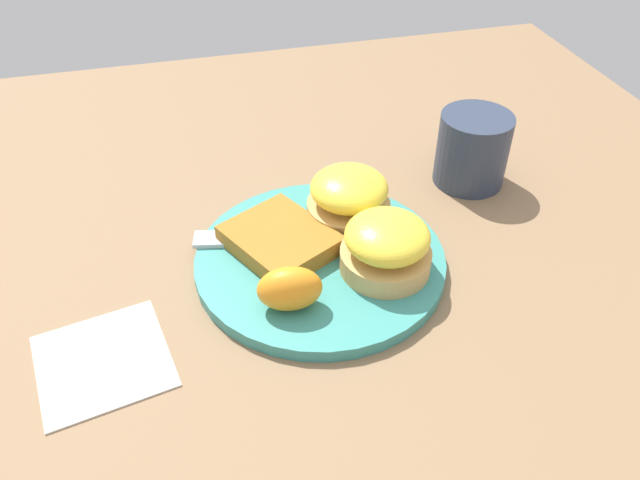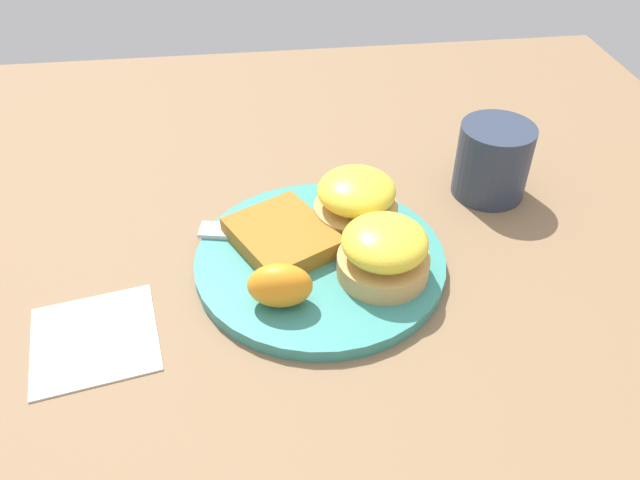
% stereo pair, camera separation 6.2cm
% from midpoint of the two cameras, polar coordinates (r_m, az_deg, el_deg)
% --- Properties ---
extents(ground_plane, '(1.10, 1.10, 0.00)m').
position_cam_midpoint_polar(ground_plane, '(0.64, -2.76, -2.45)').
color(ground_plane, '#846647').
extents(plate, '(0.25, 0.25, 0.01)m').
position_cam_midpoint_polar(plate, '(0.64, -2.78, -1.99)').
color(plate, teal).
rests_on(plate, ground_plane).
extents(sandwich_benedict_left, '(0.09, 0.09, 0.06)m').
position_cam_midpoint_polar(sandwich_benedict_left, '(0.60, 3.17, -0.67)').
color(sandwich_benedict_left, tan).
rests_on(sandwich_benedict_left, plate).
extents(sandwich_benedict_right, '(0.09, 0.09, 0.06)m').
position_cam_midpoint_polar(sandwich_benedict_right, '(0.66, -0.02, 3.80)').
color(sandwich_benedict_right, tan).
rests_on(sandwich_benedict_right, plate).
extents(hashbrown_patty, '(0.13, 0.13, 0.02)m').
position_cam_midpoint_polar(hashbrown_patty, '(0.64, -6.44, -0.08)').
color(hashbrown_patty, '#A26A24').
rests_on(hashbrown_patty, plate).
extents(orange_wedge, '(0.04, 0.06, 0.04)m').
position_cam_midpoint_polar(orange_wedge, '(0.57, -5.92, -4.60)').
color(orange_wedge, orange).
rests_on(orange_wedge, plate).
extents(fork, '(0.07, 0.23, 0.00)m').
position_cam_midpoint_polar(fork, '(0.65, -5.34, 0.17)').
color(fork, silver).
rests_on(fork, plate).
extents(cup, '(0.11, 0.08, 0.09)m').
position_cam_midpoint_polar(cup, '(0.75, 11.45, 8.10)').
color(cup, '#2D384C').
rests_on(cup, ground_plane).
extents(napkin, '(0.13, 0.13, 0.00)m').
position_cam_midpoint_polar(napkin, '(0.59, -22.14, -10.29)').
color(napkin, white).
rests_on(napkin, ground_plane).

